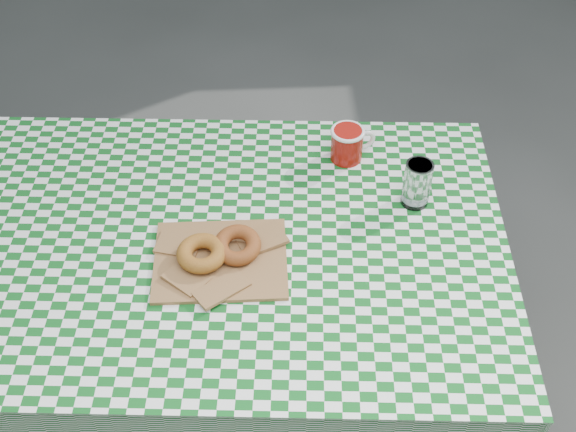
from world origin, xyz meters
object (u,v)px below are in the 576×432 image
object	(u,v)px
paper_bag	(220,259)
table	(229,342)
drinking_glass	(417,184)
coffee_mug	(347,144)

from	to	relation	value
paper_bag	table	bearing A→B (deg)	95.01
table	drinking_glass	distance (m)	0.63
paper_bag	coffee_mug	size ratio (longest dim) A/B	1.83
paper_bag	drinking_glass	size ratio (longest dim) A/B	2.47
table	drinking_glass	size ratio (longest dim) A/B	10.97
paper_bag	coffee_mug	xyz separation A→B (m)	(0.30, 0.32, 0.04)
coffee_mug	table	bearing A→B (deg)	-156.83
coffee_mug	drinking_glass	xyz separation A→B (m)	(0.14, -0.16, 0.01)
table	drinking_glass	bearing A→B (deg)	16.71
table	paper_bag	bearing A→B (deg)	-80.73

